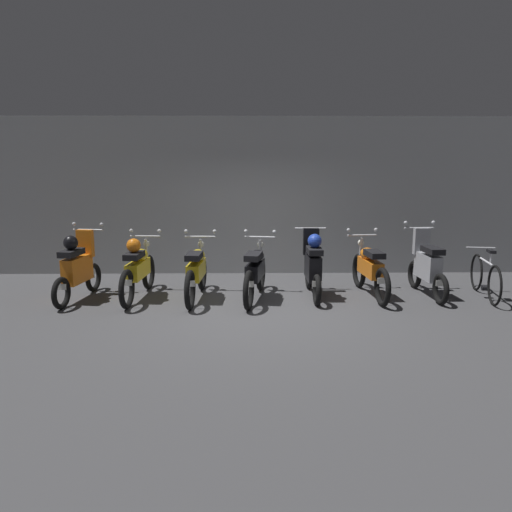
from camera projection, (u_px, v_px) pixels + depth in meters
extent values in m
plane|color=#424244|center=(256.00, 311.00, 8.08)|extent=(80.00, 80.00, 0.00)
cube|color=#9EA0A3|center=(254.00, 196.00, 10.69)|extent=(16.00, 0.30, 3.27)
torus|color=black|center=(93.00, 277.00, 9.25)|extent=(0.17, 0.54, 0.53)
torus|color=black|center=(61.00, 293.00, 8.13)|extent=(0.17, 0.54, 0.53)
cube|color=orange|center=(77.00, 269.00, 8.65)|extent=(0.33, 0.76, 0.44)
cube|color=orange|center=(85.00, 243.00, 8.91)|extent=(0.30, 0.16, 0.48)
cube|color=black|center=(71.00, 253.00, 8.43)|extent=(0.32, 0.55, 0.10)
cylinder|color=#B7BABF|center=(88.00, 230.00, 9.00)|extent=(0.56, 0.12, 0.04)
sphere|color=#B7BABF|center=(74.00, 224.00, 9.02)|extent=(0.07, 0.07, 0.07)
sphere|color=#B7BABF|center=(102.00, 225.00, 8.95)|extent=(0.07, 0.07, 0.07)
cylinder|color=#B7BABF|center=(91.00, 255.00, 9.13)|extent=(0.08, 0.15, 0.85)
sphere|color=silver|center=(90.00, 238.00, 9.07)|extent=(0.12, 0.12, 0.12)
cube|color=white|center=(61.00, 287.00, 8.14)|extent=(0.16, 0.04, 0.10)
sphere|color=black|center=(71.00, 243.00, 8.40)|extent=(0.24, 0.24, 0.24)
torus|color=black|center=(148.00, 272.00, 9.43)|extent=(0.14, 0.66, 0.65)
torus|color=black|center=(127.00, 289.00, 8.15)|extent=(0.14, 0.66, 0.65)
cube|color=gold|center=(138.00, 269.00, 8.75)|extent=(0.28, 0.85, 0.28)
ellipsoid|color=gold|center=(140.00, 255.00, 8.87)|extent=(0.29, 0.46, 0.22)
cube|color=black|center=(134.00, 255.00, 8.52)|extent=(0.28, 0.54, 0.10)
cylinder|color=#B7BABF|center=(145.00, 236.00, 9.20)|extent=(0.56, 0.08, 0.04)
sphere|color=#B7BABF|center=(131.00, 231.00, 9.19)|extent=(0.07, 0.07, 0.07)
sphere|color=#B7BABF|center=(159.00, 231.00, 9.16)|extent=(0.07, 0.07, 0.07)
cylinder|color=#B7BABF|center=(147.00, 256.00, 9.32)|extent=(0.07, 0.16, 0.65)
sphere|color=silver|center=(147.00, 244.00, 9.28)|extent=(0.12, 0.12, 0.12)
cube|color=white|center=(127.00, 283.00, 8.16)|extent=(0.16, 0.02, 0.10)
sphere|color=orange|center=(134.00, 245.00, 8.49)|extent=(0.24, 0.24, 0.24)
torus|color=black|center=(202.00, 273.00, 9.37)|extent=(0.13, 0.65, 0.65)
torus|color=black|center=(190.00, 290.00, 8.10)|extent=(0.13, 0.65, 0.65)
cube|color=gold|center=(196.00, 270.00, 8.70)|extent=(0.27, 0.84, 0.28)
ellipsoid|color=gold|center=(197.00, 256.00, 8.81)|extent=(0.29, 0.46, 0.22)
cube|color=black|center=(194.00, 256.00, 8.47)|extent=(0.27, 0.53, 0.10)
cylinder|color=#B7BABF|center=(200.00, 237.00, 9.14)|extent=(0.56, 0.07, 0.04)
sphere|color=#B7BABF|center=(186.00, 231.00, 9.14)|extent=(0.07, 0.07, 0.07)
sphere|color=#B7BABF|center=(215.00, 231.00, 9.11)|extent=(0.07, 0.07, 0.07)
cylinder|color=#B7BABF|center=(201.00, 256.00, 9.26)|extent=(0.07, 0.16, 0.65)
sphere|color=silver|center=(201.00, 244.00, 9.22)|extent=(0.12, 0.12, 0.12)
cube|color=white|center=(190.00, 284.00, 8.10)|extent=(0.16, 0.02, 0.10)
torus|color=black|center=(261.00, 273.00, 9.33)|extent=(0.20, 0.66, 0.65)
torus|color=black|center=(249.00, 290.00, 8.07)|extent=(0.20, 0.66, 0.65)
cube|color=black|center=(255.00, 270.00, 8.66)|extent=(0.36, 0.86, 0.28)
ellipsoid|color=black|center=(257.00, 256.00, 8.78)|extent=(0.33, 0.48, 0.22)
cube|color=black|center=(253.00, 256.00, 8.44)|extent=(0.33, 0.55, 0.10)
cylinder|color=#B7BABF|center=(260.00, 237.00, 9.10)|extent=(0.56, 0.13, 0.04)
sphere|color=#B7BABF|center=(246.00, 231.00, 9.13)|extent=(0.07, 0.07, 0.07)
sphere|color=#B7BABF|center=(274.00, 232.00, 9.04)|extent=(0.07, 0.07, 0.07)
cylinder|color=#B7BABF|center=(260.00, 257.00, 9.22)|extent=(0.08, 0.17, 0.65)
sphere|color=silver|center=(260.00, 245.00, 9.18)|extent=(0.12, 0.12, 0.12)
cube|color=white|center=(249.00, 284.00, 8.08)|extent=(0.16, 0.04, 0.10)
torus|color=black|center=(309.00, 275.00, 9.46)|extent=(0.09, 0.53, 0.53)
torus|color=black|center=(317.00, 290.00, 8.33)|extent=(0.09, 0.53, 0.53)
cube|color=black|center=(313.00, 267.00, 8.85)|extent=(0.22, 0.74, 0.44)
cube|color=black|center=(311.00, 241.00, 9.11)|extent=(0.28, 0.12, 0.48)
cube|color=black|center=(314.00, 251.00, 8.63)|extent=(0.24, 0.52, 0.10)
cylinder|color=#B7BABF|center=(310.00, 228.00, 9.21)|extent=(0.56, 0.04, 0.04)
cylinder|color=#B7BABF|center=(310.00, 253.00, 9.34)|extent=(0.06, 0.15, 0.85)
sphere|color=silver|center=(310.00, 236.00, 9.28)|extent=(0.12, 0.12, 0.12)
cube|color=white|center=(317.00, 284.00, 8.34)|extent=(0.16, 0.01, 0.10)
sphere|color=#1E389E|center=(315.00, 241.00, 8.60)|extent=(0.24, 0.24, 0.24)
torus|color=black|center=(359.00, 270.00, 9.56)|extent=(0.14, 0.66, 0.65)
torus|color=black|center=(382.00, 287.00, 8.29)|extent=(0.14, 0.66, 0.65)
cube|color=orange|center=(370.00, 268.00, 8.89)|extent=(0.29, 0.85, 0.28)
ellipsoid|color=orange|center=(368.00, 254.00, 9.00)|extent=(0.29, 0.46, 0.22)
cube|color=black|center=(374.00, 254.00, 8.66)|extent=(0.28, 0.54, 0.10)
cylinder|color=#B7BABF|center=(362.00, 235.00, 9.33)|extent=(0.56, 0.08, 0.04)
sphere|color=#B7BABF|center=(348.00, 230.00, 9.29)|extent=(0.07, 0.07, 0.07)
sphere|color=#B7BABF|center=(376.00, 230.00, 9.34)|extent=(0.07, 0.07, 0.07)
cylinder|color=#B7BABF|center=(360.00, 254.00, 9.45)|extent=(0.07, 0.16, 0.65)
sphere|color=silver|center=(361.00, 243.00, 9.41)|extent=(0.12, 0.12, 0.12)
cube|color=white|center=(382.00, 281.00, 8.29)|extent=(0.16, 0.02, 0.10)
torus|color=black|center=(415.00, 274.00, 9.51)|extent=(0.12, 0.53, 0.53)
torus|color=black|center=(441.00, 289.00, 8.38)|extent=(0.12, 0.53, 0.53)
cube|color=#9EA0A8|center=(428.00, 266.00, 8.90)|extent=(0.26, 0.75, 0.44)
cube|color=#9EA0A8|center=(421.00, 241.00, 9.16)|extent=(0.29, 0.13, 0.48)
cube|color=black|center=(433.00, 250.00, 8.68)|extent=(0.27, 0.53, 0.10)
cylinder|color=#B7BABF|center=(419.00, 228.00, 9.26)|extent=(0.56, 0.07, 0.04)
sphere|color=#B7BABF|center=(406.00, 223.00, 9.22)|extent=(0.07, 0.07, 0.07)
sphere|color=#B7BABF|center=(433.00, 223.00, 9.26)|extent=(0.07, 0.07, 0.07)
cylinder|color=#B7BABF|center=(417.00, 253.00, 9.39)|extent=(0.06, 0.15, 0.85)
sphere|color=silver|center=(418.00, 236.00, 9.33)|extent=(0.12, 0.12, 0.12)
cube|color=white|center=(441.00, 283.00, 8.39)|extent=(0.16, 0.02, 0.10)
torus|color=black|center=(476.00, 272.00, 9.35)|extent=(0.14, 0.68, 0.68)
torus|color=black|center=(495.00, 286.00, 8.33)|extent=(0.14, 0.68, 0.68)
cylinder|color=silver|center=(486.00, 262.00, 8.78)|extent=(0.14, 0.68, 0.04)
cylinder|color=silver|center=(491.00, 258.00, 8.56)|extent=(0.03, 0.03, 0.22)
cube|color=black|center=(491.00, 251.00, 8.54)|extent=(0.13, 0.23, 0.05)
cylinder|color=#B7BABF|center=(481.00, 248.00, 9.14)|extent=(0.50, 0.11, 0.03)
cylinder|color=black|center=(485.00, 288.00, 8.82)|extent=(0.13, 0.12, 0.10)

